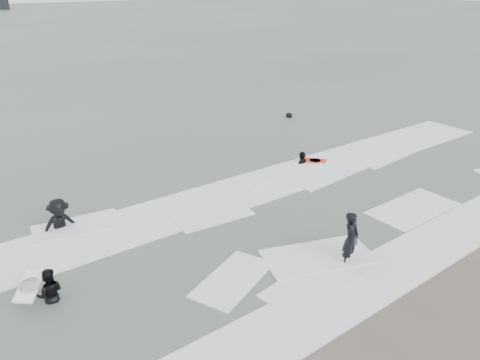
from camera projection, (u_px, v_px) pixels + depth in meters
ground at (347, 274)px, 12.92m from camera, size 320.00×320.00×0.00m
surfer_centre at (348, 263)px, 13.42m from camera, size 0.69×0.57×1.64m
surfer_wading at (51, 300)px, 11.87m from camera, size 0.85×0.74×1.47m
surfer_breaker at (61, 230)px, 15.16m from camera, size 1.31×0.81×1.96m
surfer_right_near at (302, 164)px, 20.59m from camera, size 1.09×0.73×1.71m
surfer_right_far at (289, 118)px, 27.27m from camera, size 0.77×0.56×1.48m
surf_foam at (263, 221)px, 15.63m from camera, size 30.03×9.06×0.09m
bodyboards at (253, 213)px, 15.19m from camera, size 13.60×6.74×1.25m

